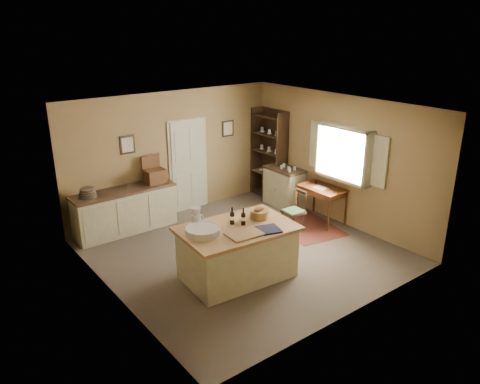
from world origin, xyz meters
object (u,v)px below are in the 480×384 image
object	(u,v)px
desk_chair	(293,212)
shelving_unit	(270,154)
work_island	(237,251)
writing_desk	(322,191)
right_cabinet	(284,186)
sideboard	(126,209)

from	to	relation	value
desk_chair	shelving_unit	xyz separation A→B (m)	(0.97, 1.86, 0.65)
desk_chair	shelving_unit	distance (m)	2.20
work_island	writing_desk	xyz separation A→B (m)	(2.84, 0.78, 0.19)
work_island	right_cabinet	distance (m)	3.45
work_island	writing_desk	distance (m)	2.96
right_cabinet	work_island	bearing A→B (deg)	-145.54
sideboard	desk_chair	bearing A→B (deg)	-37.21
writing_desk	sideboard	bearing A→B (deg)	149.83
sideboard	right_cabinet	bearing A→B (deg)	-14.01
right_cabinet	writing_desk	bearing A→B (deg)	-89.99
writing_desk	right_cabinet	distance (m)	1.19
shelving_unit	right_cabinet	bearing A→B (deg)	-102.90
right_cabinet	shelving_unit	xyz separation A→B (m)	(0.16, 0.68, 0.61)
shelving_unit	desk_chair	bearing A→B (deg)	-117.65
writing_desk	shelving_unit	size ratio (longest dim) A/B	0.46
work_island	writing_desk	bearing A→B (deg)	20.02
desk_chair	work_island	bearing A→B (deg)	-154.58
sideboard	writing_desk	xyz separation A→B (m)	(3.53, -2.05, 0.19)
sideboard	right_cabinet	xyz separation A→B (m)	(3.53, -0.88, -0.02)
right_cabinet	shelving_unit	distance (m)	0.92
sideboard	writing_desk	distance (m)	4.08
work_island	desk_chair	bearing A→B (deg)	25.57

